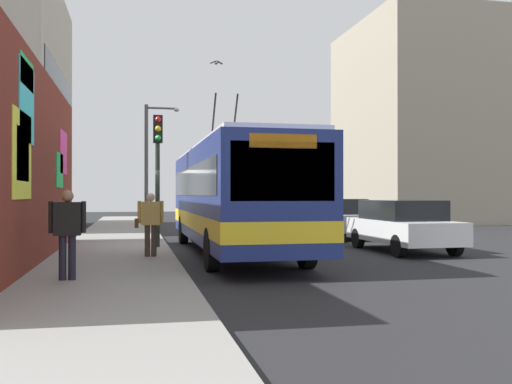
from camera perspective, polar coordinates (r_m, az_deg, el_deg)
name	(u,v)px	position (r m, az deg, el deg)	size (l,w,h in m)	color
ground_plane	(167,249)	(18.23, -9.04, -5.78)	(80.00, 80.00, 0.00)	#232326
sidewalk_slab	(116,248)	(18.19, -14.09, -5.55)	(48.00, 3.20, 0.15)	gray
graffiti_wall	(34,166)	(14.08, -21.71, 2.47)	(13.55, 0.32, 4.82)	maroon
building_far_right	(418,124)	(37.90, 16.27, 6.72)	(10.41, 8.22, 12.72)	#9E937F
city_bus	(233,194)	(16.53, -2.41, -0.20)	(11.49, 2.53, 4.96)	navy
parked_car_white	(402,224)	(17.72, 14.74, -3.23)	(4.36, 1.95, 1.58)	white
parked_car_silver	(337,217)	(22.89, 8.24, -2.56)	(4.42, 1.87, 1.58)	#B7B7BC
pedestrian_at_curb	(150,219)	(14.71, -10.76, -2.77)	(0.22, 0.74, 1.64)	#3F3326
pedestrian_near_wall	(67,227)	(11.06, -18.72, -3.41)	(0.23, 0.68, 1.69)	#1E1E2D
traffic_light	(158,158)	(17.29, -10.02, 3.46)	(0.49, 0.28, 4.04)	#2D382D
street_lamp	(151,156)	(27.75, -10.73, 3.60)	(0.44, 1.69, 5.99)	#4C4C51
flying_pigeons	(184,30)	(24.32, -7.35, 16.06)	(0.76, 3.30, 2.64)	#47474C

